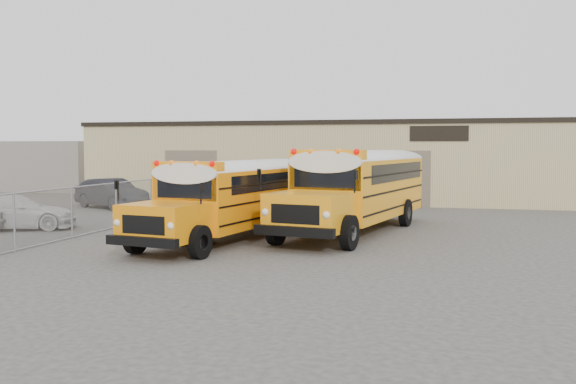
% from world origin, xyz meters
% --- Properties ---
extents(ground, '(120.00, 120.00, 0.00)m').
position_xyz_m(ground, '(0.00, 0.00, 0.00)').
color(ground, '#403D3A').
rests_on(ground, ground).
extents(warehouse, '(30.20, 10.20, 4.67)m').
position_xyz_m(warehouse, '(-0.00, 19.99, 2.37)').
color(warehouse, '#D2BC81').
rests_on(warehouse, ground).
extents(chainlink_fence, '(0.07, 18.07, 1.81)m').
position_xyz_m(chainlink_fence, '(-6.00, 3.00, 0.90)').
color(chainlink_fence, gray).
rests_on(chainlink_fence, ground).
extents(distant_building_left, '(8.00, 6.00, 3.60)m').
position_xyz_m(distant_building_left, '(-22.00, 22.00, 1.80)').
color(distant_building_left, gray).
rests_on(distant_building_left, ground).
extents(school_bus_left, '(3.73, 9.74, 2.78)m').
position_xyz_m(school_bus_left, '(0.30, 7.04, 1.61)').
color(school_bus_left, orange).
rests_on(school_bus_left, ground).
extents(school_bus_right, '(4.49, 11.01, 3.14)m').
position_xyz_m(school_bus_right, '(4.51, 10.90, 1.81)').
color(school_bus_right, '#FF9D13').
rests_on(school_bus_right, ground).
extents(tarp_bundle, '(1.27, 1.20, 1.58)m').
position_xyz_m(tarp_bundle, '(-1.31, -0.10, 0.81)').
color(tarp_bundle, black).
rests_on(tarp_bundle, ground).
extents(car_white, '(5.02, 3.60, 1.35)m').
position_xyz_m(car_white, '(-9.62, 1.60, 0.67)').
color(car_white, silver).
rests_on(car_white, ground).
extents(car_dark, '(4.91, 3.59, 1.54)m').
position_xyz_m(car_dark, '(-10.45, 10.29, 0.77)').
color(car_dark, black).
rests_on(car_dark, ground).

